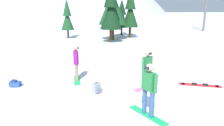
# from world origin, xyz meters

# --- Properties ---
(ground_plane) EXTENTS (800.00, 800.00, 0.00)m
(ground_plane) POSITION_xyz_m (0.00, 0.00, 0.00)
(ground_plane) COLOR silver
(snowboarder_foreground) EXTENTS (0.72, 1.56, 1.74)m
(snowboarder_foreground) POSITION_xyz_m (1.00, -0.13, 0.92)
(snowboarder_foreground) COLOR #19B259
(snowboarder_foreground) RESTS_ON ground_plane
(snowboarder_midground) EXTENTS (1.45, 0.82, 1.66)m
(snowboarder_midground) POSITION_xyz_m (2.13, 2.08, 0.88)
(snowboarder_midground) COLOR pink
(snowboarder_midground) RESTS_ON ground_plane
(snowboarder_background) EXTENTS (0.46, 1.48, 1.72)m
(snowboarder_background) POSITION_xyz_m (-0.63, 4.01, 0.91)
(snowboarder_background) COLOR #19B259
(snowboarder_background) RESTS_ON ground_plane
(loose_snowboard_near_left) EXTENTS (1.75, 1.23, 0.09)m
(loose_snowboard_near_left) POSITION_xyz_m (4.56, 1.52, 0.02)
(loose_snowboard_near_left) COLOR red
(loose_snowboard_near_left) RESTS_ON ground_plane
(backpack_grey) EXTENTS (0.38, 0.36, 0.47)m
(backpack_grey) POSITION_xyz_m (-0.11, 2.15, 0.21)
(backpack_grey) COLOR gray
(backpack_grey) RESTS_ON ground_plane
(backpack_blue) EXTENTS (0.55, 0.43, 0.31)m
(backpack_blue) POSITION_xyz_m (-3.38, 4.06, 0.14)
(backpack_blue) COLOR #2D4C9E
(backpack_blue) RESTS_ON ground_plane
(pine_tree_slender) EXTENTS (2.30, 2.30, 6.37)m
(pine_tree_slender) POSITION_xyz_m (4.78, 15.09, 3.47)
(pine_tree_slender) COLOR #472D19
(pine_tree_slender) RESTS_ON ground_plane
(pine_tree_twin) EXTENTS (3.17, 3.17, 7.98)m
(pine_tree_twin) POSITION_xyz_m (5.62, 17.06, 4.35)
(pine_tree_twin) COLOR #472D19
(pine_tree_twin) RESTS_ON ground_plane
(pine_tree_short) EXTENTS (1.85, 1.85, 4.84)m
(pine_tree_short) POSITION_xyz_m (8.24, 20.83, 2.64)
(pine_tree_short) COLOR #472D19
(pine_tree_short) RESTS_ON ground_plane
(pine_tree_tall) EXTENTS (2.02, 2.02, 6.08)m
(pine_tree_tall) POSITION_xyz_m (8.23, 17.94, 3.31)
(pine_tree_tall) COLOR #472D19
(pine_tree_tall) RESTS_ON ground_plane
(pine_tree_young) EXTENTS (1.54, 1.54, 4.71)m
(pine_tree_young) POSITION_xyz_m (0.80, 19.86, 2.56)
(pine_tree_young) COLOR #472D19
(pine_tree_young) RESTS_ON ground_plane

